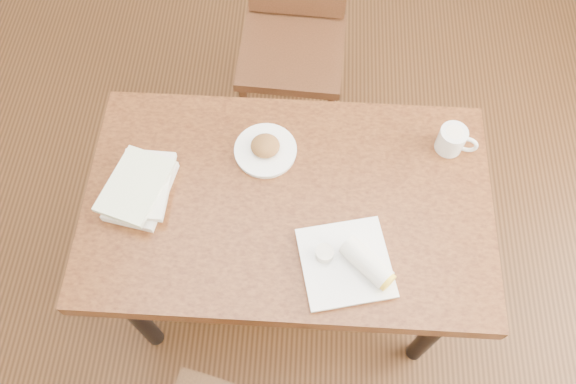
# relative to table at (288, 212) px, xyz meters

# --- Properties ---
(ground) EXTENTS (4.00, 5.00, 0.01)m
(ground) POSITION_rel_table_xyz_m (0.00, 0.00, -0.67)
(ground) COLOR #472814
(ground) RESTS_ON ground
(table) EXTENTS (1.22, 0.73, 0.75)m
(table) POSITION_rel_table_xyz_m (0.00, 0.00, 0.00)
(table) COLOR brown
(table) RESTS_ON ground
(chair_far) EXTENTS (0.44, 0.44, 0.95)m
(chair_far) POSITION_rel_table_xyz_m (-0.03, 0.90, -0.11)
(chair_far) COLOR #4A2615
(chair_far) RESTS_ON ground
(plate_scone) EXTENTS (0.19, 0.19, 0.06)m
(plate_scone) POSITION_rel_table_xyz_m (-0.08, 0.16, 0.11)
(plate_scone) COLOR white
(plate_scone) RESTS_ON table
(coffee_mug) EXTENTS (0.12, 0.08, 0.09)m
(coffee_mug) POSITION_rel_table_xyz_m (0.49, 0.21, 0.13)
(coffee_mug) COLOR white
(coffee_mug) RESTS_ON table
(plate_burrito) EXTENTS (0.29, 0.29, 0.08)m
(plate_burrito) POSITION_rel_table_xyz_m (0.19, -0.20, 0.11)
(plate_burrito) COLOR white
(plate_burrito) RESTS_ON table
(book_stack) EXTENTS (0.22, 0.26, 0.06)m
(book_stack) POSITION_rel_table_xyz_m (-0.44, 0.00, 0.12)
(book_stack) COLOR white
(book_stack) RESTS_ON table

